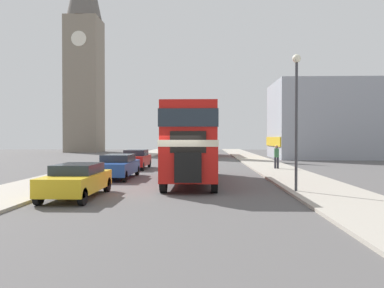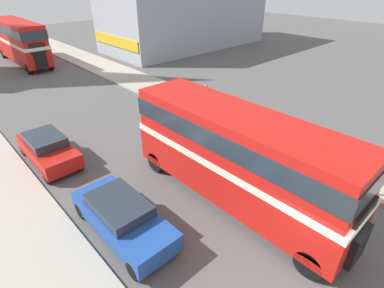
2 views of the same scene
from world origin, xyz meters
TOP-DOWN VIEW (x-y plane):
  - ground_plane at (0.00, 0.00)m, footprint 120.00×120.00m
  - sidewalk_right at (6.75, 0.00)m, footprint 3.50×120.00m
  - sidewalk_left at (-6.75, 0.00)m, footprint 3.50×120.00m
  - double_decker_bus at (0.73, 4.06)m, footprint 2.53×9.96m
  - bus_distant at (1.49, 33.58)m, footprint 2.40×10.53m
  - car_parked_near at (-3.71, -1.47)m, footprint 1.78×4.25m
  - car_parked_mid at (-3.72, 5.65)m, footprint 1.83×4.64m
  - car_parked_far at (-3.89, 12.43)m, footprint 1.78×4.27m
  - pedestrian_walking at (6.78, 11.75)m, footprint 0.35×0.35m
  - street_lamp at (5.35, -0.08)m, footprint 0.36×0.36m
  - church_tower at (-18.80, 46.10)m, footprint 5.74×5.74m
  - shop_building_block at (19.94, 28.43)m, footprint 20.80×9.33m

SIDE VIEW (x-z plane):
  - ground_plane at x=0.00m, z-range 0.00..0.00m
  - sidewalk_right at x=6.75m, z-range 0.00..0.12m
  - sidewalk_left at x=-6.75m, z-range 0.00..0.12m
  - car_parked_near at x=-3.71m, z-range 0.04..1.39m
  - car_parked_mid at x=-3.72m, z-range 0.04..1.45m
  - car_parked_far at x=-3.89m, z-range 0.03..1.50m
  - pedestrian_walking at x=6.78m, z-range 0.23..1.96m
  - double_decker_bus at x=0.73m, z-range 0.38..4.40m
  - bus_distant at x=1.49m, z-range 0.39..4.68m
  - street_lamp at x=5.35m, z-range 1.03..6.89m
  - shop_building_block at x=19.94m, z-range 0.00..8.93m
  - church_tower at x=-18.80m, z-range 0.42..36.77m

